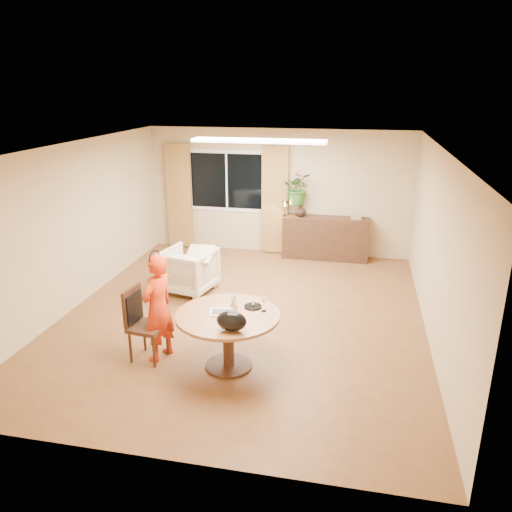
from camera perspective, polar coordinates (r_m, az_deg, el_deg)
The scene contains 24 objects.
floor at distance 7.88m, azimuth -1.46°, elevation -6.81°, with size 6.50×6.50×0.00m, color brown.
ceiling at distance 7.14m, azimuth -1.64°, elevation 12.32°, with size 6.50×6.50×0.00m, color white.
wall_back at distance 10.50m, azimuth 2.54°, elevation 7.29°, with size 5.50×5.50×0.00m, color tan.
wall_left at distance 8.45m, azimuth -20.04°, elevation 3.24°, with size 6.50×6.50×0.00m, color tan.
wall_right at distance 7.31m, azimuth 19.94°, elevation 0.88°, with size 6.50×6.50×0.00m, color tan.
window at distance 10.67m, azimuth -3.36°, elevation 8.56°, with size 1.70×0.03×1.30m.
curtain_left at distance 10.99m, azimuth -8.77°, elevation 6.79°, with size 0.55×0.08×2.25m, color olive.
curtain_right at distance 10.45m, azimuth 2.17°, elevation 6.37°, with size 0.55×0.08×2.25m, color olive.
ceiling_panel at distance 8.31m, azimuth 0.31°, elevation 13.03°, with size 2.20×0.35×0.05m, color white.
dining_table at distance 6.29m, azimuth -3.21°, elevation -7.93°, with size 1.30×1.30×0.74m.
dining_chair at distance 6.66m, azimuth -12.29°, elevation -7.70°, with size 0.47×0.43×0.98m, color black, non-canonical shape.
child at distance 6.56m, azimuth -11.15°, elevation -5.81°, with size 0.34×0.52×1.44m, color red.
laptop at distance 6.21m, azimuth -3.82°, elevation -5.56°, with size 0.33×0.22×0.22m, color #B7B7BC, non-canonical shape.
tumbler at distance 6.43m, azimuth -2.56°, elevation -5.25°, with size 0.07×0.07×0.10m, color white, non-canonical shape.
wine_glass at distance 6.25m, azimuth 0.91°, elevation -5.54°, with size 0.07×0.07×0.19m, color white, non-canonical shape.
pot_lid at distance 6.39m, azimuth -0.36°, elevation -5.72°, with size 0.23×0.23×0.04m, color white, non-canonical shape.
handbag at distance 5.78m, azimuth -2.81°, elevation -7.44°, with size 0.36×0.21×0.24m, color black, non-canonical shape.
armchair at distance 8.72m, azimuth -7.68°, elevation -1.61°, with size 0.82×0.84×0.77m, color #BDAC96.
throw at distance 8.50m, azimuth -6.46°, elevation 0.74°, with size 0.45×0.55×0.03m, color beige, non-canonical shape.
sideboard at distance 10.37m, azimuth 7.94°, elevation 2.05°, with size 1.75×0.43×0.87m, color black.
vase at distance 10.27m, azimuth 5.11°, elevation 5.23°, with size 0.24×0.24×0.25m, color black.
bouquet at distance 10.18m, azimuth 4.83°, elevation 7.73°, with size 0.59×0.51×0.66m, color #325D23.
book_stack at distance 10.23m, azimuth 11.41°, elevation 4.40°, with size 0.22×0.16×0.09m, color #906949, non-canonical shape.
desk_lamp at distance 10.25m, azimuth 3.34°, elevation 5.45°, with size 0.13×0.13×0.32m, color black, non-canonical shape.
Camera 1 is at (1.64, -6.90, 3.43)m, focal length 35.00 mm.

